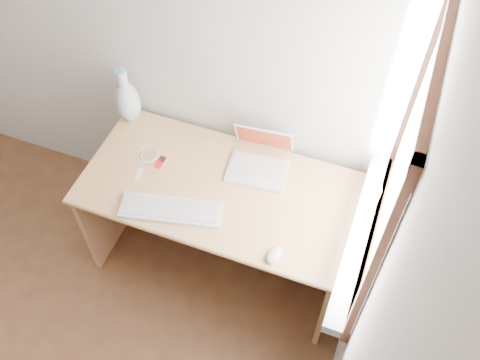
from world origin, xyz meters
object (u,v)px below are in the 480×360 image
at_px(laptop, 260,160).
at_px(external_keyboard, 171,210).
at_px(desk, 225,198).
at_px(vase, 127,100).

relative_size(laptop, external_keyboard, 0.63).
bearing_deg(external_keyboard, desk, 48.87).
height_order(laptop, vase, vase).
bearing_deg(laptop, external_keyboard, -132.51).
height_order(desk, laptop, laptop).
bearing_deg(desk, laptop, 37.36).
bearing_deg(desk, external_keyboard, -118.06).
bearing_deg(laptop, desk, -148.28).
height_order(desk, vase, vase).
bearing_deg(external_keyboard, laptop, 40.05).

